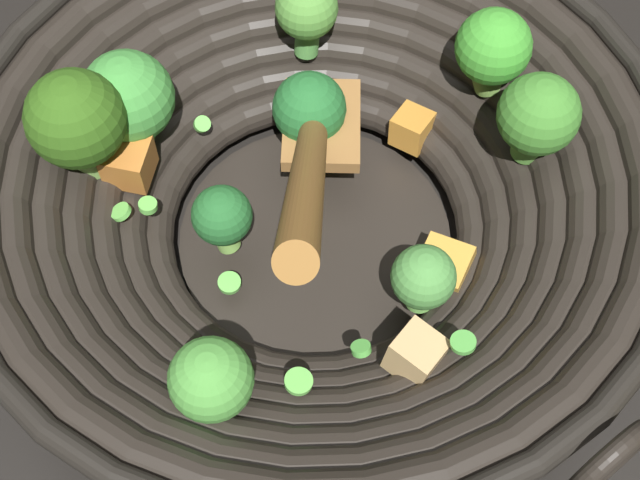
% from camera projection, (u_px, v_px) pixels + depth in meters
% --- Properties ---
extents(ground_plane, '(4.00, 4.00, 0.00)m').
position_uv_depth(ground_plane, '(315.00, 244.00, 0.58)').
color(ground_plane, black).
extents(wok, '(0.42, 0.42, 0.23)m').
position_uv_depth(wok, '(313.00, 184.00, 0.52)').
color(wok, black).
rests_on(wok, ground).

